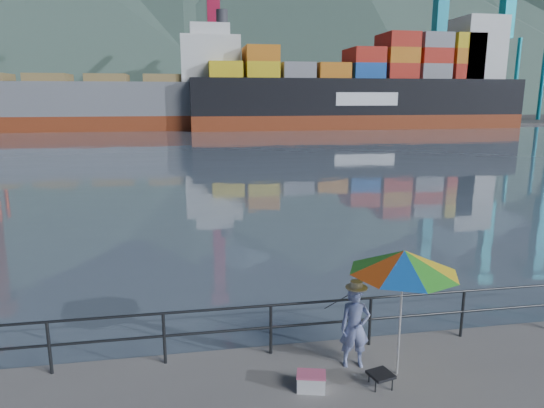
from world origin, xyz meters
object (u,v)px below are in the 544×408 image
Objects in this scene: fisherman at (355,327)px; cooler_bag at (311,382)px; beach_umbrella at (404,261)px; bulk_carrier at (123,101)px; container_ship at (367,90)px.

cooler_bag is (-0.97, -0.62, -0.62)m from fisherman.
beach_umbrella is 4.92× the size of cooler_bag.
cooler_bag is at bearing -81.01° from bulk_carrier.
beach_umbrella is at bearing -23.62° from fisherman.
container_ship is (26.45, 69.60, 5.13)m from fisherman.
fisherman is 74.63m from container_ship.
container_ship reaches higher than cooler_bag.
container_ship is at bearing -3.50° from bulk_carrier.
beach_umbrella reaches higher than cooler_bag.
cooler_bag is 73.61m from bulk_carrier.
cooler_bag is at bearing -111.33° from container_ship.
fisherman is 3.20× the size of cooler_bag.
bulk_carrier is (-11.48, 72.59, 4.03)m from cooler_bag.
beach_umbrella is 0.04× the size of container_ship.
cooler_bag is at bearing -172.65° from beach_umbrella.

